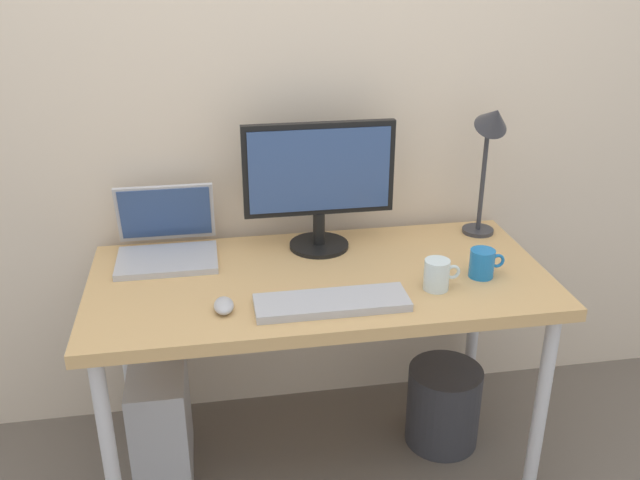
% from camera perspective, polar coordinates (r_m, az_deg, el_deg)
% --- Properties ---
extents(ground_plane, '(6.00, 6.00, 0.00)m').
position_cam_1_polar(ground_plane, '(2.55, 0.00, -17.48)').
color(ground_plane, '#665B51').
extents(back_wall, '(4.40, 0.04, 2.60)m').
position_cam_1_polar(back_wall, '(2.34, -1.69, 14.35)').
color(back_wall, beige).
rests_on(back_wall, ground_plane).
extents(desk, '(1.42, 0.68, 0.72)m').
position_cam_1_polar(desk, '(2.18, 0.00, -4.41)').
color(desk, tan).
rests_on(desk, ground_plane).
extents(monitor, '(0.50, 0.20, 0.43)m').
position_cam_1_polar(monitor, '(2.25, -0.08, 5.08)').
color(monitor, black).
rests_on(monitor, desk).
extents(laptop, '(0.32, 0.28, 0.23)m').
position_cam_1_polar(laptop, '(2.31, -12.58, 0.02)').
color(laptop, '#B2B2B7').
rests_on(laptop, desk).
extents(desk_lamp, '(0.11, 0.16, 0.49)m').
position_cam_1_polar(desk_lamp, '(2.38, 13.95, 8.06)').
color(desk_lamp, '#333338').
rests_on(desk_lamp, desk).
extents(keyboard, '(0.44, 0.14, 0.02)m').
position_cam_1_polar(keyboard, '(1.97, 0.86, -5.21)').
color(keyboard, '#B2B2B7').
rests_on(keyboard, desk).
extents(mouse, '(0.06, 0.09, 0.03)m').
position_cam_1_polar(mouse, '(1.96, -7.97, -5.40)').
color(mouse, '#B2B2B7').
rests_on(mouse, desk).
extents(coffee_mug, '(0.11, 0.08, 0.09)m').
position_cam_1_polar(coffee_mug, '(2.18, 13.29, -1.89)').
color(coffee_mug, '#1E72BF').
rests_on(coffee_mug, desk).
extents(glass_cup, '(0.11, 0.08, 0.09)m').
position_cam_1_polar(glass_cup, '(2.08, 9.67, -2.84)').
color(glass_cup, silver).
rests_on(glass_cup, desk).
extents(computer_tower, '(0.18, 0.36, 0.42)m').
position_cam_1_polar(computer_tower, '(2.43, -12.97, -14.29)').
color(computer_tower, '#B2B2B7').
rests_on(computer_tower, ground_plane).
extents(wastebasket, '(0.26, 0.26, 0.30)m').
position_cam_1_polar(wastebasket, '(2.57, 10.16, -13.31)').
color(wastebasket, '#333338').
rests_on(wastebasket, ground_plane).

